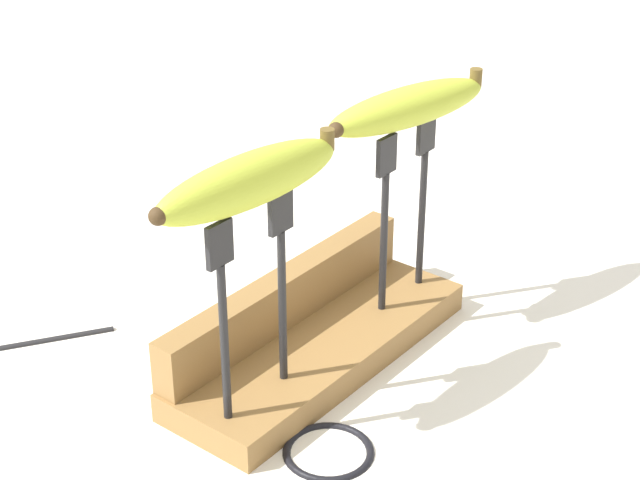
% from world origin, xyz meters
% --- Properties ---
extents(ground_plane, '(3.00, 3.00, 0.00)m').
position_xyz_m(ground_plane, '(0.00, 0.00, 0.00)').
color(ground_plane, silver).
extents(wooden_board, '(0.32, 0.11, 0.03)m').
position_xyz_m(wooden_board, '(0.00, 0.00, 0.01)').
color(wooden_board, olive).
rests_on(wooden_board, ground).
extents(board_backstop, '(0.32, 0.03, 0.05)m').
position_xyz_m(board_backstop, '(0.00, 0.04, 0.05)').
color(board_backstop, olive).
rests_on(board_backstop, wooden_board).
extents(fork_stand_left, '(0.10, 0.01, 0.18)m').
position_xyz_m(fork_stand_left, '(-0.11, -0.02, 0.14)').
color(fork_stand_left, black).
rests_on(fork_stand_left, wooden_board).
extents(fork_stand_right, '(0.09, 0.01, 0.18)m').
position_xyz_m(fork_stand_right, '(0.11, -0.02, 0.14)').
color(fork_stand_right, black).
rests_on(fork_stand_right, wooden_board).
extents(banana_raised_left, '(0.18, 0.06, 0.04)m').
position_xyz_m(banana_raised_left, '(-0.11, -0.02, 0.23)').
color(banana_raised_left, '#B2C138').
rests_on(banana_raised_left, fork_stand_left).
extents(banana_raised_right, '(0.19, 0.08, 0.04)m').
position_xyz_m(banana_raised_right, '(0.11, -0.02, 0.23)').
color(banana_raised_right, '#B2C138').
rests_on(banana_raised_right, fork_stand_right).
extents(wire_coil, '(0.08, 0.08, 0.01)m').
position_xyz_m(wire_coil, '(-0.10, -0.09, 0.00)').
color(wire_coil, black).
rests_on(wire_coil, ground).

